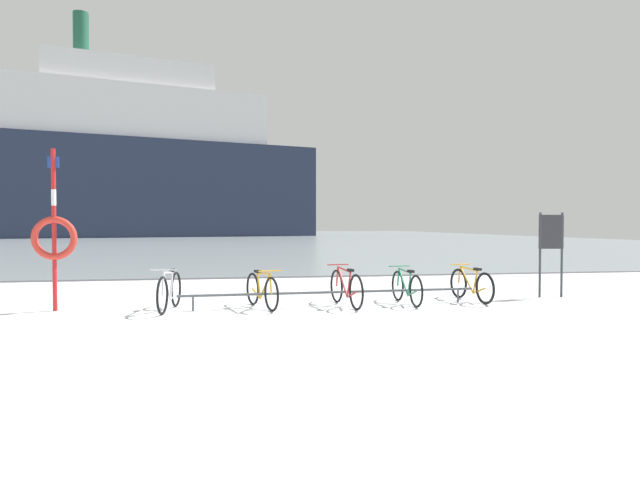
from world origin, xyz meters
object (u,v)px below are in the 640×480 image
object	(u,v)px
bicycle_3	(406,287)
bicycle_4	(471,285)
info_sign	(551,240)
rescue_post	(54,235)
bicycle_1	(262,290)
bicycle_2	(346,288)
ferry_ship	(137,165)
bicycle_0	(169,291)

from	to	relation	value
bicycle_3	bicycle_4	world-z (taller)	bicycle_4
info_sign	rescue_post	world-z (taller)	rescue_post
bicycle_1	bicycle_3	bearing A→B (deg)	1.30
bicycle_2	ferry_ship	world-z (taller)	ferry_ship
bicycle_4	ferry_ship	bearing A→B (deg)	104.17
info_sign	bicycle_0	bearing A→B (deg)	-176.22
bicycle_1	ferry_ship	bearing A→B (deg)	100.39
rescue_post	bicycle_3	bearing A→B (deg)	-2.14
bicycle_2	rescue_post	xyz separation A→B (m)	(-5.47, 0.34, 1.05)
bicycle_4	rescue_post	world-z (taller)	rescue_post
bicycle_0	info_sign	size ratio (longest dim) A/B	0.88
bicycle_4	info_sign	distance (m)	2.22
bicycle_1	ferry_ship	size ratio (longest dim) A/B	0.03
bicycle_2	bicycle_1	bearing A→B (deg)	179.11
bicycle_4	rescue_post	bearing A→B (deg)	179.47
bicycle_0	rescue_post	distance (m)	2.37
bicycle_0	bicycle_2	world-z (taller)	bicycle_0
bicycle_0	ferry_ship	distance (m)	66.02
bicycle_0	rescue_post	world-z (taller)	rescue_post
bicycle_0	ferry_ship	size ratio (longest dim) A/B	0.04
bicycle_3	rescue_post	bearing A→B (deg)	177.86
rescue_post	bicycle_2	bearing A→B (deg)	-3.60
bicycle_3	info_sign	distance (m)	3.63
bicycle_0	info_sign	bearing A→B (deg)	3.78
info_sign	rescue_post	bearing A→B (deg)	-178.86
bicycle_4	rescue_post	xyz separation A→B (m)	(-8.22, 0.08, 1.07)
rescue_post	ferry_ship	world-z (taller)	ferry_ship
bicycle_1	bicycle_4	xyz separation A→B (m)	(4.40, 0.24, -0.00)
bicycle_1	rescue_post	world-z (taller)	rescue_post
bicycle_4	ferry_ship	xyz separation A→B (m)	(-16.25, 64.36, 8.99)
bicycle_0	bicycle_1	size ratio (longest dim) A/B	1.06
bicycle_3	info_sign	xyz separation A→B (m)	(3.48, 0.46, 0.92)
bicycle_2	info_sign	distance (m)	4.87
info_sign	ferry_ship	distance (m)	67.12
bicycle_4	ferry_ship	world-z (taller)	ferry_ship
bicycle_2	rescue_post	world-z (taller)	rescue_post
bicycle_0	rescue_post	xyz separation A→B (m)	(-2.10, 0.33, 1.05)
ferry_ship	bicycle_1	bearing A→B (deg)	-79.61
bicycle_3	ferry_ship	distance (m)	66.82
bicycle_2	bicycle_3	world-z (taller)	bicycle_2
bicycle_3	rescue_post	size ratio (longest dim) A/B	0.54
info_sign	bicycle_2	bearing A→B (deg)	-173.44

